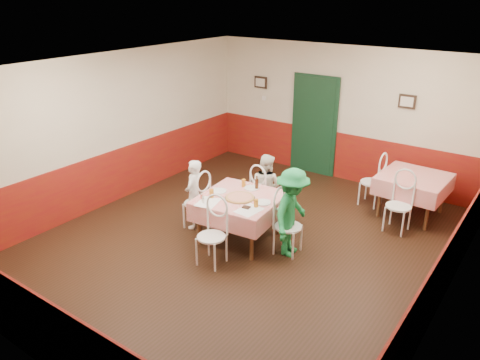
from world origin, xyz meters
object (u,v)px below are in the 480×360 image
Objects in this scene: chair_left at (197,203)px; beer_bottle at (257,183)px; glass_b at (256,203)px; glass_c at (244,183)px; second_table at (412,196)px; wallet at (246,207)px; chair_far at (264,195)px; diner_left at (194,194)px; main_table at (240,218)px; chair_near at (211,237)px; diner_right at (292,213)px; glass_a at (211,194)px; chair_second_b at (398,206)px; diner_far at (265,187)px; chair_right at (288,227)px; chair_second_a at (372,182)px; pizza at (240,197)px.

beer_bottle reaches higher than chair_left.
glass_b is 0.98× the size of glass_c.
second_table is 10.18× the size of wallet.
diner_left reaches higher than chair_far.
chair_near is at bearing -84.18° from main_table.
chair_far is at bearing 90.74° from chair_near.
beer_bottle is at bearing -132.57° from second_table.
chair_near is 0.64× the size of diner_right.
chair_left and chair_far have the same top height.
glass_c is (0.16, 0.66, -0.00)m from glass_a.
chair_second_b is at bearing 35.10° from beer_bottle.
wallet is at bearing 116.54° from chair_far.
diner_left reaches higher than second_table.
beer_bottle is at bearing 86.91° from chair_near.
wallet is at bearing 107.34° from diner_far.
chair_near is (0.93, -0.76, 0.00)m from chair_left.
chair_right is (0.85, 0.09, 0.08)m from main_table.
diner_far reaches higher than chair_near.
chair_far is at bearing 44.10° from diner_right.
chair_left is 3.34m from chair_second_a.
main_table is 0.40m from pizza.
diner_right reaches higher than beer_bottle.
chair_right is 1.99× the size of pizza.
diner_right is at bearing 149.46° from chair_far.
diner_left is 1.80m from diner_right.
chair_near and chair_second_b have the same top height.
wallet is (-0.10, -0.12, -0.05)m from glass_b.
main_table is 0.63m from glass_b.
chair_left is 7.26× the size of glass_b.
beer_bottle reaches higher than chair_second_a.
main_table is 0.93m from diner_left.
diner_right is at bearing 93.83° from chair_left.
glass_c is at bearing 76.47° from glass_a.
beer_bottle is (0.13, -0.43, 0.41)m from chair_far.
chair_second_b is (2.07, 0.93, 0.00)m from chair_far.
glass_b is (0.38, -0.11, 0.05)m from pizza.
glass_b is at bearing -57.18° from beer_bottle.
glass_a is 0.77m from glass_b.
second_table is 8.25× the size of glass_a.
second_table is 5.39× the size of beer_bottle.
chair_far is 0.95m from pizza.
wallet is 0.09× the size of diner_left.
pizza is at bearing -22.72° from chair_second_a.
chair_left is 1.31m from glass_b.
chair_near is at bearing 134.84° from chair_right.
chair_near is 0.74× the size of diner_left.
diner_far reaches higher than glass_c.
glass_c reaches higher than glass_b.
beer_bottle is (0.40, 0.69, 0.04)m from glass_a.
chair_left is at bearing -36.11° from chair_second_a.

